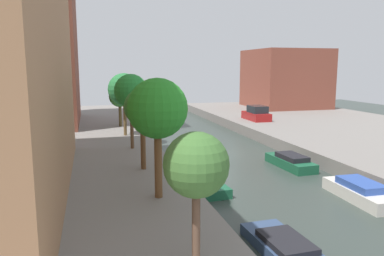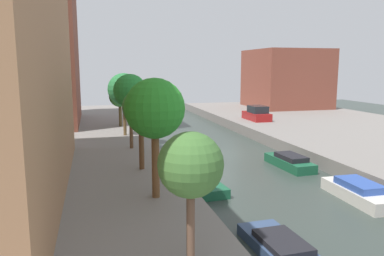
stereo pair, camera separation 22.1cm
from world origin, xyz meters
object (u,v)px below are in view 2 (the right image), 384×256
(moored_boat_left_1, at_px, (280,246))
(street_tree_3, at_px, (130,91))
(street_tree_0, at_px, (191,166))
(street_tree_4, at_px, (124,90))
(parked_car, at_px, (257,114))
(street_tree_1, at_px, (155,109))
(moored_boat_left_2, at_px, (205,187))
(moored_boat_right_1, at_px, (359,192))
(low_block_right, at_px, (286,79))
(street_tree_2, at_px, (141,108))
(moored_boat_right_2, at_px, (290,162))
(street_tree_5, at_px, (120,97))
(apartment_tower_far, at_px, (22,3))

(moored_boat_left_1, bearing_deg, street_tree_3, 104.09)
(street_tree_0, distance_m, street_tree_3, 17.16)
(street_tree_4, xyz_separation_m, moored_boat_left_1, (3.86, -20.85, -4.66))
(street_tree_0, relative_size, parked_car, 0.99)
(street_tree_1, height_order, moored_boat_left_2, street_tree_1)
(street_tree_1, xyz_separation_m, moored_boat_right_1, (10.56, -0.37, -4.58))
(street_tree_3, height_order, street_tree_4, street_tree_3)
(parked_car, distance_m, moored_boat_right_1, 23.05)
(low_block_right, bearing_deg, street_tree_1, -126.12)
(moored_boat_right_1, bearing_deg, street_tree_2, 153.06)
(street_tree_0, xyz_separation_m, moored_boat_right_2, (10.33, 12.67, -3.65))
(street_tree_2, xyz_separation_m, moored_boat_right_1, (10.56, -5.36, -4.12))
(street_tree_5, height_order, moored_boat_left_1, street_tree_5)
(moored_boat_left_1, xyz_separation_m, moored_boat_left_2, (-0.63, 7.48, -0.03))
(moored_boat_left_2, height_order, moored_boat_right_2, moored_boat_right_2)
(street_tree_0, height_order, street_tree_1, street_tree_1)
(apartment_tower_far, height_order, low_block_right, apartment_tower_far)
(street_tree_3, bearing_deg, moored_boat_right_1, -46.78)
(street_tree_4, bearing_deg, apartment_tower_far, 134.13)
(apartment_tower_far, xyz_separation_m, low_block_right, (34.00, 8.65, -7.94))
(street_tree_2, bearing_deg, street_tree_5, 90.00)
(moored_boat_right_2, bearing_deg, moored_boat_left_1, -120.62)
(street_tree_4, bearing_deg, moored_boat_left_2, -76.40)
(street_tree_3, height_order, moored_boat_right_1, street_tree_3)
(street_tree_4, relative_size, street_tree_5, 1.32)
(street_tree_1, relative_size, moored_boat_left_2, 1.67)
(street_tree_5, height_order, moored_boat_left_2, street_tree_5)
(moored_boat_right_2, bearing_deg, street_tree_5, 124.28)
(parked_car, height_order, moored_boat_right_2, parked_car)
(street_tree_4, xyz_separation_m, moored_boat_right_2, (10.33, -9.92, -4.54))
(street_tree_0, distance_m, moored_boat_left_1, 5.67)
(street_tree_4, distance_m, moored_boat_right_2, 15.03)
(low_block_right, bearing_deg, moored_boat_right_1, -112.63)
(street_tree_2, relative_size, street_tree_4, 0.87)
(apartment_tower_far, distance_m, street_tree_4, 15.29)
(street_tree_0, xyz_separation_m, street_tree_1, (0.00, 6.26, 0.95))
(street_tree_5, bearing_deg, street_tree_0, -90.00)
(moored_boat_left_2, bearing_deg, moored_boat_left_1, -85.21)
(street_tree_1, bearing_deg, low_block_right, 53.88)
(street_tree_4, relative_size, moored_boat_right_1, 1.18)
(low_block_right, relative_size, moored_boat_left_2, 3.23)
(moored_boat_right_1, xyz_separation_m, moored_boat_right_2, (-0.23, 6.78, -0.03))
(street_tree_0, relative_size, street_tree_5, 1.00)
(street_tree_0, distance_m, street_tree_4, 22.61)
(street_tree_1, distance_m, street_tree_5, 21.59)
(moored_boat_left_1, bearing_deg, parked_car, 67.37)
(street_tree_0, relative_size, street_tree_2, 0.87)
(street_tree_4, bearing_deg, parked_car, 21.40)
(street_tree_5, height_order, moored_boat_right_1, street_tree_5)
(street_tree_4, distance_m, parked_car, 16.45)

